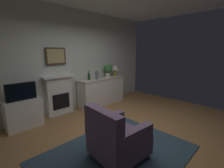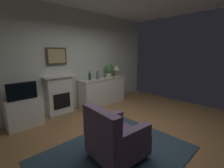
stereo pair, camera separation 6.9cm
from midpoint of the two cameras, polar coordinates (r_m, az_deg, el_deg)
name	(u,v)px [view 1 (the left image)]	position (r m, az deg, el deg)	size (l,w,h in m)	color
ground_plane	(130,134)	(3.61, 6.05, -17.81)	(6.11, 4.41, 0.10)	#9E7042
wall_rear	(74,61)	(4.82, -14.27, 8.29)	(6.11, 0.06, 2.94)	silver
area_rug	(117,154)	(2.91, 1.22, -24.45)	(2.50, 1.86, 0.02)	#2D4251
fireplace_unit	(59,95)	(4.57, -19.21, -3.89)	(0.87, 0.30, 1.10)	white
framed_picture	(56,56)	(4.46, -20.40, 9.59)	(0.55, 0.04, 0.45)	#473323
sideboard_cabinet	(102,91)	(5.21, -4.09, -2.60)	(1.67, 0.49, 0.88)	white
table_lamp	(115,68)	(5.51, 0.72, 5.81)	(0.26, 0.26, 0.40)	#B79338
wine_bottle	(89,76)	(4.83, -8.93, 2.78)	(0.08, 0.08, 0.29)	#193F1E
wine_glass_left	(99,75)	(5.07, -5.05, 3.45)	(0.07, 0.07, 0.16)	silver
wine_glass_center	(104,75)	(5.08, -3.52, 3.49)	(0.07, 0.07, 0.16)	silver
vase_decorative	(97,75)	(4.90, -5.98, 3.36)	(0.11, 0.11, 0.28)	slate
tv_cabinet	(24,114)	(4.18, -30.20, -9.45)	(0.75, 0.42, 0.66)	white
tv_set	(21,92)	(4.02, -30.89, -2.44)	(0.62, 0.07, 0.40)	black
potted_plant_small	(108,69)	(5.34, -1.78, 5.37)	(0.30, 0.30, 0.43)	beige
armchair	(116,138)	(2.61, 0.75, -19.26)	(0.87, 0.84, 0.92)	#604C66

